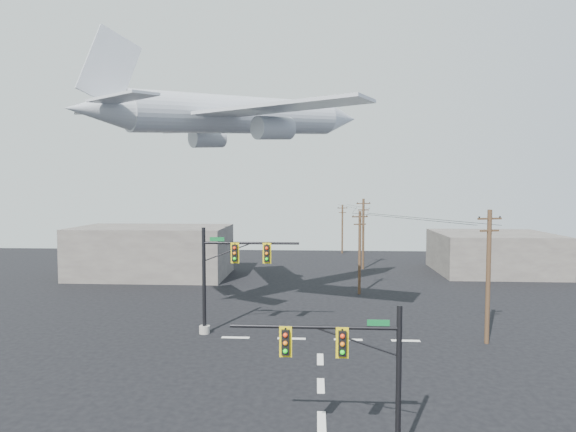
# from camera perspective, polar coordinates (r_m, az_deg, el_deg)

# --- Properties ---
(ground) EXTENTS (120.00, 120.00, 0.00)m
(ground) POSITION_cam_1_polar(r_m,az_deg,el_deg) (23.98, 4.00, -23.15)
(ground) COLOR black
(ground) RESTS_ON ground
(lane_markings) EXTENTS (14.00, 21.20, 0.01)m
(lane_markings) POSITION_cam_1_polar(r_m,az_deg,el_deg) (28.84, 3.88, -18.39)
(lane_markings) COLOR silver
(lane_markings) RESTS_ON ground
(signal_mast_near) EXTENTS (6.82, 0.69, 6.23)m
(signal_mast_near) POSITION_cam_1_polar(r_m,az_deg,el_deg) (19.70, 8.62, -18.47)
(signal_mast_near) COLOR gray
(signal_mast_near) RESTS_ON ground
(signal_mast_far) EXTENTS (7.35, 0.86, 7.81)m
(signal_mast_far) POSITION_cam_1_polar(r_m,az_deg,el_deg) (35.52, -7.57, -7.22)
(signal_mast_far) COLOR gray
(signal_mast_far) RESTS_ON ground
(utility_pole_a) EXTENTS (1.79, 0.70, 9.22)m
(utility_pole_a) POSITION_cam_1_polar(r_m,az_deg,el_deg) (35.71, 22.65, -6.36)
(utility_pole_a) COLOR #482E1F
(utility_pole_a) RESTS_ON ground
(utility_pole_b) EXTENTS (1.62, 0.70, 8.36)m
(utility_pole_b) POSITION_cam_1_polar(r_m,az_deg,el_deg) (48.71, 8.49, -4.11)
(utility_pole_b) COLOR #482E1F
(utility_pole_b) RESTS_ON ground
(utility_pole_c) EXTENTS (1.86, 0.62, 9.25)m
(utility_pole_c) POSITION_cam_1_polar(r_m,az_deg,el_deg) (63.63, 8.90, -1.93)
(utility_pole_c) COLOR #482E1F
(utility_pole_c) RESTS_ON ground
(utility_pole_d) EXTENTS (1.61, 0.52, 7.92)m
(utility_pole_d) POSITION_cam_1_polar(r_m,az_deg,el_deg) (78.46, 6.45, -1.41)
(utility_pole_d) COLOR #482E1F
(utility_pole_d) RESTS_ON ground
(power_lines) EXTENTS (9.08, 44.87, 0.24)m
(power_lines) POSITION_cam_1_polar(r_m,az_deg,el_deg) (55.54, 9.80, 0.65)
(power_lines) COLOR black
(airliner) EXTENTS (22.61, 21.93, 7.18)m
(airliner) POSITION_cam_1_polar(r_m,az_deg,el_deg) (39.23, -5.62, 11.73)
(airliner) COLOR #A8ACB4
(building_left) EXTENTS (18.00, 10.00, 6.00)m
(building_left) POSITION_cam_1_polar(r_m,az_deg,el_deg) (60.29, -15.79, -4.07)
(building_left) COLOR #69635C
(building_left) RESTS_ON ground
(building_right) EXTENTS (14.00, 12.00, 5.00)m
(building_right) POSITION_cam_1_polar(r_m,az_deg,el_deg) (65.87, 23.17, -4.03)
(building_right) COLOR #69635C
(building_right) RESTS_ON ground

